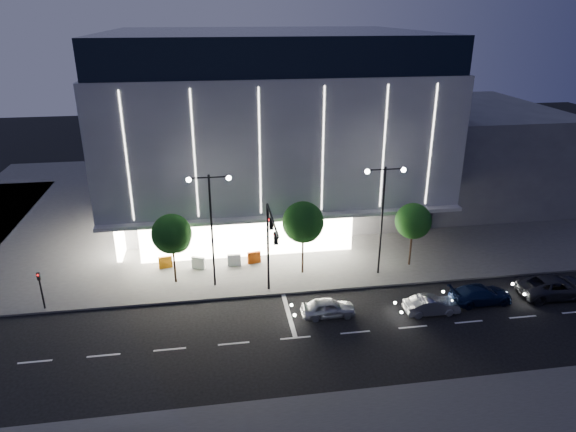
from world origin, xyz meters
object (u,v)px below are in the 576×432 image
(street_lamp_west, at_px, (211,215))
(tree_right, at_px, (413,223))
(street_lamp_east, at_px, (383,205))
(car_second, at_px, (431,305))
(car_third, at_px, (481,294))
(tree_left, at_px, (172,236))
(barrier_d, at_px, (234,260))
(barrier_a, at_px, (166,262))
(car_lead, at_px, (328,308))
(barrier_c, at_px, (254,257))
(car_fourth, at_px, (555,287))
(barrier_b, at_px, (198,263))
(ped_signal_far, at_px, (41,287))
(tree_mid, at_px, (303,224))
(traffic_mast, at_px, (270,238))

(street_lamp_west, bearing_deg, tree_right, 3.64)
(street_lamp_west, height_order, street_lamp_east, same)
(car_second, distance_m, car_third, 4.18)
(tree_left, distance_m, car_third, 23.07)
(barrier_d, bearing_deg, barrier_a, 177.04)
(tree_right, height_order, car_lead, tree_right)
(car_third, relative_size, barrier_c, 4.18)
(car_third, distance_m, barrier_c, 17.81)
(tree_right, height_order, car_fourth, tree_right)
(street_lamp_west, xyz_separation_m, barrier_b, (-1.27, 2.98, -5.31))
(ped_signal_far, bearing_deg, barrier_a, 31.70)
(car_lead, xyz_separation_m, barrier_b, (-8.94, 8.26, 0.01))
(street_lamp_east, relative_size, tree_left, 1.57)
(tree_mid, height_order, tree_right, tree_mid)
(street_lamp_west, relative_size, car_lead, 2.38)
(ped_signal_far, height_order, car_second, ped_signal_far)
(traffic_mast, bearing_deg, barrier_b, 133.05)
(tree_right, relative_size, barrier_d, 5.01)
(car_second, relative_size, car_third, 0.83)
(street_lamp_west, xyz_separation_m, ped_signal_far, (-12.00, -1.50, -4.07))
(traffic_mast, xyz_separation_m, car_third, (14.97, -2.57, -4.36))
(car_second, bearing_deg, tree_right, -9.57)
(tree_right, xyz_separation_m, car_fourth, (8.83, -6.23, -3.12))
(street_lamp_west, bearing_deg, car_fourth, -11.84)
(car_third, bearing_deg, car_lead, 88.46)
(barrier_d, bearing_deg, car_second, -32.72)
(street_lamp_west, height_order, tree_right, street_lamp_west)
(street_lamp_east, height_order, barrier_d, street_lamp_east)
(ped_signal_far, relative_size, car_third, 0.65)
(car_second, xyz_separation_m, barrier_d, (-13.22, 9.07, 0.02))
(ped_signal_far, bearing_deg, street_lamp_west, 7.13)
(tree_left, bearing_deg, street_lamp_west, -18.94)
(street_lamp_west, relative_size, car_fourth, 1.63)
(street_lamp_east, bearing_deg, barrier_a, 168.36)
(barrier_b, bearing_deg, tree_mid, 11.23)
(car_third, bearing_deg, tree_mid, 60.60)
(street_lamp_west, bearing_deg, barrier_b, 113.10)
(street_lamp_west, xyz_separation_m, car_second, (14.87, -6.05, -5.32))
(street_lamp_west, height_order, barrier_a, street_lamp_west)
(traffic_mast, relative_size, tree_right, 1.28)
(traffic_mast, height_order, car_lead, traffic_mast)
(car_third, relative_size, barrier_d, 4.18)
(ped_signal_far, distance_m, car_third, 31.22)
(traffic_mast, distance_m, car_second, 12.20)
(car_third, relative_size, barrier_a, 4.18)
(tree_left, relative_size, barrier_d, 5.20)
(barrier_b, relative_size, barrier_c, 1.00)
(traffic_mast, distance_m, car_lead, 6.29)
(tree_right, xyz_separation_m, barrier_d, (-14.38, 2.01, -3.23))
(traffic_mast, xyz_separation_m, street_lamp_west, (-4.00, 2.66, 0.93))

